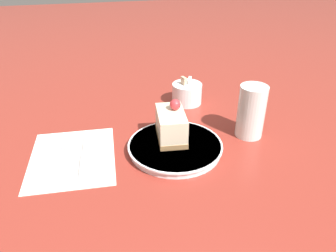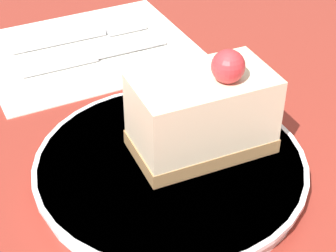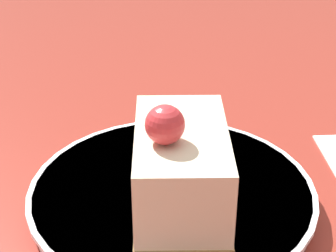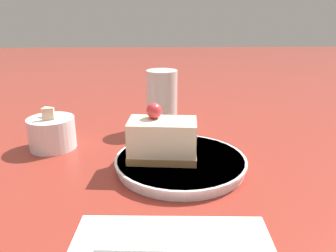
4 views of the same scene
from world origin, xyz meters
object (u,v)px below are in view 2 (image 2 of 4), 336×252
fork (92,34)px  knife (82,60)px  cake_slice (203,113)px  plate (176,166)px

fork → knife: bearing=-29.6°
cake_slice → knife: cake_slice is taller
cake_slice → fork: 0.25m
cake_slice → fork: bearing=-176.9°
fork → knife: (0.05, -0.03, 0.00)m
cake_slice → fork: size_ratio=0.73×
knife → cake_slice: bearing=9.8°
plate → knife: bearing=179.3°
fork → knife: same height
plate → fork: bearing=172.2°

